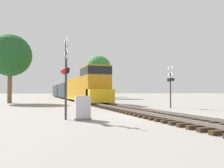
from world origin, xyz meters
TOP-DOWN VIEW (x-y plane):
  - ground_plane at (0.00, 0.00)m, footprint 400.00×400.00m
  - rail_track_bed at (0.00, -0.00)m, footprint 2.60×160.00m
  - freight_train at (0.00, 32.65)m, footprint 2.86×48.45m
  - crossing_signal_near at (-5.35, -0.36)m, footprint 0.37×1.01m
  - crossing_signal_far at (4.95, 4.92)m, footprint 0.42×1.01m
  - relay_cabinet at (-4.51, -0.80)m, footprint 0.84×0.57m
  - tree_far_right at (-9.92, 19.41)m, footprint 5.54×5.54m
  - tree_mid_background at (6.98, 35.85)m, footprint 5.93×5.93m
  - tree_deep_background at (11.68, 51.81)m, footprint 4.98×4.98m

SIDE VIEW (x-z plane):
  - ground_plane at x=0.00m, z-range 0.00..0.00m
  - rail_track_bed at x=0.00m, z-range -0.02..0.29m
  - relay_cabinet at x=-4.51m, z-range -0.01..1.25m
  - freight_train at x=0.00m, z-range -0.40..4.13m
  - crossing_signal_far at x=4.95m, z-range 0.47..4.34m
  - crossing_signal_near at x=-5.35m, z-range 0.31..4.69m
  - tree_far_right at x=-9.92m, z-range 1.75..10.86m
  - tree_mid_background at x=6.98m, z-range 1.91..11.72m
  - tree_deep_background at x=11.68m, z-range 2.17..11.53m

